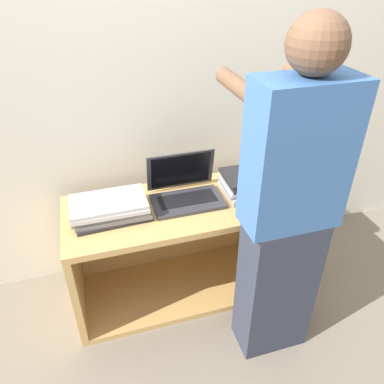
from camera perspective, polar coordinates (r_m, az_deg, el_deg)
ground_plane at (r=2.25m, az=1.44°, el=-18.59°), size 12.00×12.00×0.00m
wall_back at (r=2.10m, az=-3.73°, el=17.18°), size 8.00×0.05×2.40m
cart at (r=2.25m, az=-1.06°, el=-7.35°), size 1.32×0.53×0.62m
laptop_open at (r=2.02m, az=-1.02°, el=0.16°), size 0.38×0.27×0.24m
laptop_stack_left at (r=1.93m, az=-12.34°, el=-2.45°), size 0.40×0.24×0.10m
laptop_stack_right at (r=2.11m, az=9.91°, el=1.48°), size 0.40×0.25×0.12m
person at (r=1.66m, az=14.26°, el=-3.40°), size 0.40×0.53×1.61m
inventory_tag at (r=2.04m, az=10.80°, el=2.20°), size 0.06×0.02×0.01m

